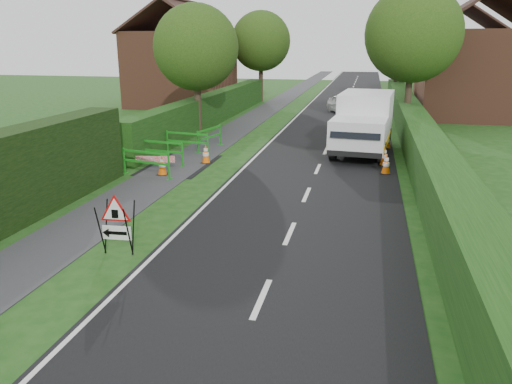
{
  "coord_description": "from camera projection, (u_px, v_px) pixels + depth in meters",
  "views": [
    {
      "loc": [
        4.28,
        -7.41,
        4.75
      ],
      "look_at": [
        1.73,
        3.93,
        1.25
      ],
      "focal_mm": 35.0,
      "sensor_mm": 36.0,
      "label": 1
    }
  ],
  "objects": [
    {
      "name": "footpath",
      "position": [
        282.0,
        100.0,
        42.52
      ],
      "size": [
        2.0,
        90.0,
        0.02
      ],
      "primitive_type": "cube",
      "color": "#2D2D30",
      "rests_on": "ground"
    },
    {
      "name": "redwhite_plank",
      "position": [
        156.0,
        171.0,
        19.23
      ],
      "size": [
        1.47,
        0.36,
        0.25
      ],
      "primitive_type": "cube",
      "rotation": [
        0.0,
        0.0,
        0.22
      ],
      "color": "red",
      "rests_on": "ground"
    },
    {
      "name": "house_west",
      "position": [
        182.0,
        67.0,
        38.48
      ],
      "size": [
        7.5,
        7.4,
        7.88
      ],
      "color": "brown",
      "rests_on": "ground"
    },
    {
      "name": "tree_fe",
      "position": [
        398.0,
        49.0,
        42.13
      ],
      "size": [
        4.2,
        4.2,
        6.33
      ],
      "color": "#2D2116",
      "rests_on": "ground"
    },
    {
      "name": "road_surface",
      "position": [
        347.0,
        102.0,
        41.36
      ],
      "size": [
        6.0,
        90.0,
        0.02
      ],
      "primitive_type": "cube",
      "color": "black",
      "rests_on": "ground"
    },
    {
      "name": "house_east_a",
      "position": [
        477.0,
        72.0,
        32.21
      ],
      "size": [
        7.5,
        7.4,
        7.88
      ],
      "color": "brown",
      "rests_on": "ground"
    },
    {
      "name": "ped_barrier_1",
      "position": [
        161.0,
        149.0,
        20.01
      ],
      "size": [
        2.09,
        0.69,
        1.0
      ],
      "rotation": [
        0.0,
        0.0,
        -0.17
      ],
      "color": "#188519",
      "rests_on": "ground"
    },
    {
      "name": "tree_fw",
      "position": [
        261.0,
        41.0,
        40.53
      ],
      "size": [
        4.8,
        4.8,
        7.24
      ],
      "color": "#2D2116",
      "rests_on": "ground"
    },
    {
      "name": "tree_nw",
      "position": [
        196.0,
        48.0,
        25.68
      ],
      "size": [
        4.4,
        4.4,
        6.7
      ],
      "color": "#2D2116",
      "rests_on": "ground"
    },
    {
      "name": "traffic_cone_0",
      "position": [
        386.0,
        164.0,
        18.63
      ],
      "size": [
        0.38,
        0.38,
        0.79
      ],
      "color": "black",
      "rests_on": "ground"
    },
    {
      "name": "traffic_cone_2",
      "position": [
        387.0,
        140.0,
        23.09
      ],
      "size": [
        0.38,
        0.38,
        0.79
      ],
      "color": "black",
      "rests_on": "ground"
    },
    {
      "name": "works_van",
      "position": [
        364.0,
        122.0,
        22.09
      ],
      "size": [
        2.73,
        5.86,
        2.59
      ],
      "rotation": [
        0.0,
        0.0,
        -0.09
      ],
      "color": "silver",
      "rests_on": "ground"
    },
    {
      "name": "ped_barrier_3",
      "position": [
        209.0,
        136.0,
        22.95
      ],
      "size": [
        0.81,
        2.09,
        1.0
      ],
      "rotation": [
        0.0,
        0.0,
        1.34
      ],
      "color": "#188519",
      "rests_on": "ground"
    },
    {
      "name": "traffic_cone_1",
      "position": [
        384.0,
        156.0,
        19.95
      ],
      "size": [
        0.38,
        0.38,
        0.79
      ],
      "color": "black",
      "rests_on": "ground"
    },
    {
      "name": "ground",
      "position": [
        118.0,
        311.0,
        9.19
      ],
      "size": [
        120.0,
        120.0,
        0.0
      ],
      "primitive_type": "plane",
      "color": "#174212",
      "rests_on": "ground"
    },
    {
      "name": "traffic_cone_4",
      "position": [
        206.0,
        154.0,
        20.29
      ],
      "size": [
        0.38,
        0.38,
        0.79
      ],
      "color": "black",
      "rests_on": "ground"
    },
    {
      "name": "tree_ne",
      "position": [
        413.0,
        34.0,
        26.91
      ],
      "size": [
        5.2,
        5.2,
        7.79
      ],
      "color": "#2D2116",
      "rests_on": "ground"
    },
    {
      "name": "triangle_sign",
      "position": [
        114.0,
        220.0,
        11.36
      ],
      "size": [
        0.9,
        0.9,
        1.23
      ],
      "rotation": [
        0.0,
        0.0,
        0.07
      ],
      "color": "black",
      "rests_on": "ground"
    },
    {
      "name": "house_east_b",
      "position": [
        459.0,
        64.0,
        45.08
      ],
      "size": [
        7.5,
        7.4,
        7.88
      ],
      "color": "brown",
      "rests_on": "ground"
    },
    {
      "name": "hatchback_car",
      "position": [
        344.0,
        104.0,
        34.45
      ],
      "size": [
        2.87,
        4.02,
        1.27
      ],
      "primitive_type": "imported",
      "rotation": [
        0.0,
        0.0,
        0.41
      ],
      "color": "white",
      "rests_on": "ground"
    },
    {
      "name": "ped_barrier_0",
      "position": [
        146.0,
        160.0,
        18.16
      ],
      "size": [
        2.09,
        0.79,
        1.0
      ],
      "rotation": [
        0.0,
        0.0,
        -0.22
      ],
      "color": "#188519",
      "rests_on": "ground"
    },
    {
      "name": "ped_barrier_2",
      "position": [
        187.0,
        140.0,
        21.88
      ],
      "size": [
        2.09,
        0.65,
        1.0
      ],
      "rotation": [
        0.0,
        0.0,
        -0.15
      ],
      "color": "#188519",
      "rests_on": "ground"
    },
    {
      "name": "hedge_west_far",
      "position": [
        214.0,
        122.0,
        30.79
      ],
      "size": [
        1.0,
        24.0,
        1.8
      ],
      "primitive_type": "cube",
      "color": "#14380F",
      "rests_on": "ground"
    },
    {
      "name": "traffic_cone_3",
      "position": [
        162.0,
        165.0,
        18.47
      ],
      "size": [
        0.38,
        0.38,
        0.79
      ],
      "color": "black",
      "rests_on": "ground"
    },
    {
      "name": "hedge_east",
      "position": [
        415.0,
        151.0,
        22.77
      ],
      "size": [
        1.2,
        50.0,
        1.5
      ],
      "primitive_type": "cube",
      "color": "#14380F",
      "rests_on": "ground"
    }
  ]
}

